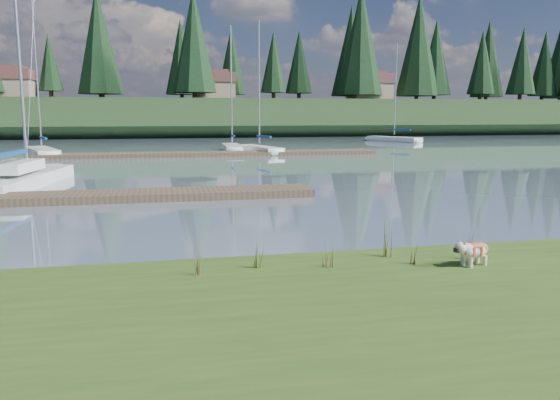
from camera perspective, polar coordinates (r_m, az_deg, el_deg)
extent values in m
plane|color=gray|center=(42.52, -9.77, 4.52)|extent=(200.00, 200.00, 0.00)
cube|color=#34501A|center=(7.29, 3.43, -16.06)|extent=(60.00, 9.00, 0.35)
cube|color=#1E3319|center=(85.37, -11.11, 8.38)|extent=(200.00, 20.00, 5.00)
cylinder|color=silver|center=(11.10, 19.27, -6.20)|extent=(0.09, 0.09, 0.19)
cylinder|color=silver|center=(11.22, 18.57, -5.99)|extent=(0.09, 0.09, 0.19)
cylinder|color=silver|center=(11.37, 20.60, -5.92)|extent=(0.09, 0.09, 0.19)
cylinder|color=silver|center=(11.49, 19.90, -5.72)|extent=(0.09, 0.09, 0.19)
ellipsoid|color=silver|center=(11.25, 19.68, -4.97)|extent=(0.68, 0.46, 0.29)
ellipsoid|color=#A0653C|center=(11.23, 19.70, -4.50)|extent=(0.49, 0.39, 0.10)
ellipsoid|color=silver|center=(10.96, 18.34, -4.75)|extent=(0.27, 0.27, 0.22)
cube|color=black|center=(10.91, 17.98, -5.01)|extent=(0.09, 0.12, 0.08)
cube|color=white|center=(27.23, -25.41, 1.76)|extent=(3.21, 9.16, 0.70)
ellipsoid|color=white|center=(31.43, -22.54, 2.81)|extent=(2.26, 2.68, 0.70)
cylinder|color=silver|center=(28.15, -25.86, 17.03)|extent=(0.14, 0.14, 13.59)
cube|color=navy|center=(25.88, -26.64, 4.30)|extent=(0.74, 4.07, 0.20)
cube|color=white|center=(26.68, -25.90, 3.17)|extent=(1.85, 3.42, 0.45)
cube|color=#4C3D2C|center=(21.69, -17.88, 0.36)|extent=(16.00, 2.00, 0.30)
cube|color=#4C3D2C|center=(42.64, -7.08, 4.80)|extent=(26.00, 2.20, 0.30)
cube|color=white|center=(46.55, -23.61, 4.55)|extent=(3.88, 7.17, 0.70)
ellipsoid|color=white|center=(50.03, -24.20, 4.78)|extent=(2.09, 2.33, 0.70)
cylinder|color=silver|center=(46.55, -24.09, 12.03)|extent=(0.12, 0.12, 11.01)
cube|color=navy|center=(45.54, -23.52, 5.96)|extent=(1.13, 2.71, 0.20)
cube|color=white|center=(47.39, -5.02, 5.34)|extent=(1.68, 6.20, 0.70)
ellipsoid|color=white|center=(50.45, -5.30, 5.56)|extent=(1.42, 1.74, 0.70)
cylinder|color=silver|center=(47.35, -5.11, 11.89)|extent=(0.12, 0.12, 9.67)
cube|color=navy|center=(46.50, -4.95, 6.73)|extent=(0.31, 2.45, 0.20)
cube|color=white|center=(45.42, -2.16, 5.21)|extent=(3.04, 6.55, 0.70)
ellipsoid|color=white|center=(48.33, -3.76, 5.43)|extent=(1.79, 2.04, 0.70)
cylinder|color=silver|center=(45.38, -2.20, 12.14)|extent=(0.12, 0.12, 9.82)
cube|color=navy|center=(44.56, -1.69, 6.66)|extent=(0.84, 2.51, 0.20)
cube|color=white|center=(64.84, 11.83, 6.18)|extent=(4.49, 6.83, 0.70)
ellipsoid|color=white|center=(67.06, 9.55, 6.33)|extent=(2.18, 2.35, 0.70)
cylinder|color=silver|center=(64.83, 12.00, 11.21)|extent=(0.12, 0.12, 10.24)
cube|color=navy|center=(64.21, 12.52, 7.18)|extent=(1.41, 2.53, 0.20)
cone|color=#475B23|center=(10.47, -2.68, -5.80)|extent=(0.03, 0.03, 0.47)
cone|color=brown|center=(10.43, -2.02, -6.12)|extent=(0.03, 0.03, 0.38)
cone|color=#475B23|center=(10.50, -2.39, -5.62)|extent=(0.03, 0.03, 0.52)
cone|color=brown|center=(10.48, -1.89, -6.18)|extent=(0.03, 0.03, 0.33)
cone|color=#475B23|center=(10.40, -2.50, -6.03)|extent=(0.03, 0.03, 0.42)
cone|color=#475B23|center=(10.51, 4.53, -5.63)|extent=(0.03, 0.03, 0.52)
cone|color=brown|center=(10.49, 5.22, -5.96)|extent=(0.03, 0.03, 0.41)
cone|color=#475B23|center=(10.55, 4.80, -5.43)|extent=(0.03, 0.03, 0.57)
cone|color=brown|center=(10.54, 5.31, -6.03)|extent=(0.03, 0.03, 0.36)
cone|color=#475B23|center=(10.45, 4.76, -5.87)|extent=(0.03, 0.03, 0.46)
cone|color=#475B23|center=(11.40, 11.07, -4.09)|extent=(0.03, 0.03, 0.72)
cone|color=brown|center=(11.39, 11.71, -4.48)|extent=(0.03, 0.03, 0.58)
cone|color=#475B23|center=(11.44, 11.30, -3.86)|extent=(0.03, 0.03, 0.79)
cone|color=brown|center=(11.45, 11.76, -4.60)|extent=(0.03, 0.03, 0.50)
cone|color=#475B23|center=(11.34, 11.32, -4.34)|extent=(0.03, 0.03, 0.65)
cone|color=#475B23|center=(10.10, -9.12, -6.60)|extent=(0.03, 0.03, 0.42)
cone|color=brown|center=(10.05, -8.46, -6.91)|extent=(0.03, 0.03, 0.34)
cone|color=#475B23|center=(10.13, -8.80, -6.42)|extent=(0.03, 0.03, 0.47)
cone|color=brown|center=(10.10, -8.31, -6.96)|extent=(0.03, 0.03, 0.30)
cone|color=#475B23|center=(10.03, -8.98, -6.83)|extent=(0.03, 0.03, 0.38)
cone|color=#475B23|center=(11.02, 13.64, -5.32)|extent=(0.03, 0.03, 0.46)
cone|color=brown|center=(11.01, 14.31, -5.59)|extent=(0.03, 0.03, 0.37)
cone|color=#475B23|center=(11.06, 13.86, -5.14)|extent=(0.03, 0.03, 0.51)
cone|color=brown|center=(11.07, 14.35, -5.65)|extent=(0.03, 0.03, 0.32)
cone|color=#475B23|center=(10.96, 13.92, -5.52)|extent=(0.03, 0.03, 0.42)
cone|color=#475B23|center=(11.64, 18.71, -4.52)|extent=(0.03, 0.03, 0.56)
cone|color=brown|center=(11.65, 19.34, -4.83)|extent=(0.03, 0.03, 0.45)
cone|color=#475B23|center=(11.69, 18.90, -4.33)|extent=(0.03, 0.03, 0.62)
cone|color=brown|center=(11.70, 19.36, -4.91)|extent=(0.03, 0.03, 0.39)
cone|color=#475B23|center=(11.59, 18.99, -4.74)|extent=(0.03, 0.03, 0.51)
cube|color=#33281C|center=(11.36, -2.60, -7.30)|extent=(60.00, 0.50, 0.14)
cylinder|color=#382619|center=(84.79, -18.05, 10.40)|extent=(0.60, 0.60, 1.80)
cone|color=black|center=(85.17, -18.25, 14.34)|extent=(4.84, 4.84, 11.00)
cylinder|color=#382619|center=(78.54, -8.85, 10.88)|extent=(0.60, 0.60, 1.80)
cone|color=black|center=(79.11, -8.98, 16.09)|extent=(6.16, 6.16, 14.00)
cylinder|color=#382619|center=(84.09, -0.68, 10.86)|extent=(0.60, 0.60, 1.80)
cone|color=black|center=(84.39, -0.69, 14.22)|extent=(3.96, 3.96, 9.00)
cylinder|color=#382619|center=(85.74, 8.29, 10.73)|extent=(0.60, 0.60, 1.80)
cone|color=black|center=(86.37, 8.42, 16.11)|extent=(7.04, 7.04, 16.00)
cylinder|color=#382619|center=(94.20, 15.78, 10.33)|extent=(0.60, 0.60, 1.80)
cone|color=black|center=(94.58, 15.95, 14.14)|extent=(5.28, 5.28, 12.00)
cylinder|color=#382619|center=(97.62, 23.76, 9.85)|extent=(0.60, 0.60, 1.80)
cone|color=black|center=(97.94, 23.97, 13.14)|extent=(4.62, 4.62, 10.50)
cube|color=gray|center=(84.85, -26.42, 10.25)|extent=(6.00, 5.00, 2.80)
cube|color=brown|center=(84.95, -26.52, 11.66)|extent=(6.30, 5.30, 1.40)
cube|color=brown|center=(85.01, -26.56, 12.20)|extent=(4.20, 3.60, 0.70)
cube|color=gray|center=(83.78, -6.98, 11.14)|extent=(6.00, 5.00, 2.80)
cube|color=brown|center=(83.88, -7.01, 12.57)|extent=(6.30, 5.30, 1.40)
cube|color=brown|center=(83.93, -7.02, 13.12)|extent=(4.20, 3.60, 0.70)
cube|color=gray|center=(87.40, 9.32, 11.00)|extent=(6.00, 5.00, 2.80)
cube|color=brown|center=(87.50, 9.35, 12.37)|extent=(6.30, 5.30, 1.40)
cube|color=brown|center=(87.56, 9.37, 12.90)|extent=(4.20, 3.60, 0.70)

